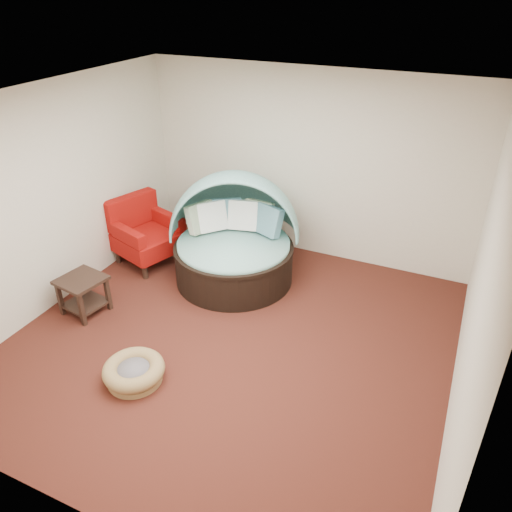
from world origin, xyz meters
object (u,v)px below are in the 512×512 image
at_px(canopy_daybed, 234,232).
at_px(pet_basket, 134,372).
at_px(side_table, 83,291).
at_px(red_armchair, 145,233).

xyz_separation_m(canopy_daybed, pet_basket, (-0.02, -2.39, -0.59)).
bearing_deg(side_table, pet_basket, -30.09).
bearing_deg(red_armchair, canopy_daybed, 24.46).
bearing_deg(canopy_daybed, red_armchair, 163.38).
distance_m(canopy_daybed, side_table, 2.14).
bearing_deg(red_armchair, side_table, -69.33).
relative_size(canopy_daybed, red_armchair, 2.06).
height_order(canopy_daybed, red_armchair, canopy_daybed).
relative_size(pet_basket, red_armchair, 0.73).
bearing_deg(pet_basket, side_table, 149.91).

